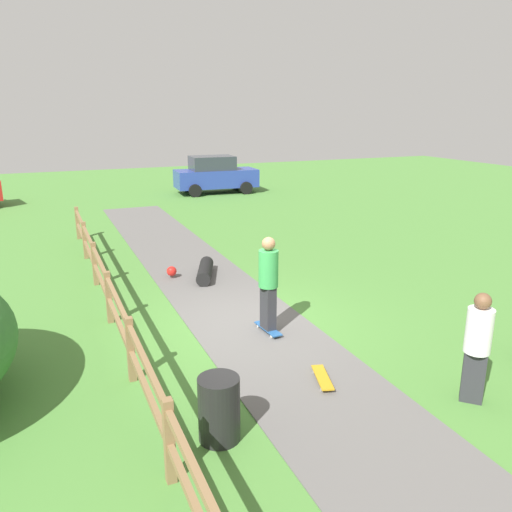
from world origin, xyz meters
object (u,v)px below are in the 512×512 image
skater_riding (268,280)px  skater_fallen (202,271)px  parked_car_blue (215,175)px  trash_bin (219,409)px  skateboard_loose (322,377)px  bystander_white (477,343)px

skater_riding → skater_fallen: bearing=92.7°
skater_fallen → parked_car_blue: (4.84, 13.27, 0.76)m
skater_riding → skater_fallen: (-0.18, 3.77, -0.91)m
parked_car_blue → trash_bin: bearing=-108.5°
skateboard_loose → parked_car_blue: parked_car_blue is taller
skater_fallen → skater_riding: bearing=-87.3°
skater_fallen → trash_bin: bearing=-105.3°
trash_bin → skater_riding: (1.99, 2.83, 0.66)m
skateboard_loose → bystander_white: bearing=-36.7°
trash_bin → skater_fallen: trash_bin is taller
trash_bin → skateboard_loose: size_ratio=1.09×
skater_riding → bystander_white: bearing=-62.0°
skater_riding → skateboard_loose: size_ratio=2.34×
skateboard_loose → skater_riding: bearing=90.6°
skater_riding → parked_car_blue: 17.67m
parked_car_blue → skater_riding: bearing=-105.3°
trash_bin → parked_car_blue: 20.96m
trash_bin → skateboard_loose: (2.01, 0.74, -0.36)m
skateboard_loose → parked_car_blue: (4.64, 19.13, 0.87)m
skater_fallen → skateboard_loose: skater_fallen is taller
skater_fallen → bystander_white: bystander_white is taller
skateboard_loose → bystander_white: bystander_white is taller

